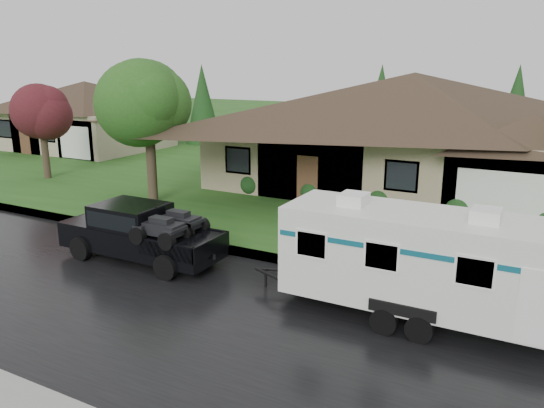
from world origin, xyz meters
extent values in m
plane|color=#225019|center=(0.00, 0.00, 0.00)|extent=(140.00, 140.00, 0.00)
cube|color=black|center=(0.00, -2.00, 0.01)|extent=(140.00, 8.00, 0.01)
cube|color=gray|center=(0.00, 2.25, 0.07)|extent=(140.00, 0.50, 0.15)
cube|color=#225019|center=(0.00, 15.00, 0.07)|extent=(140.00, 26.00, 0.15)
cube|color=gray|center=(2.00, 14.00, 1.65)|extent=(18.00, 10.00, 3.00)
pyramid|color=#33251B|center=(2.00, 14.00, 5.75)|extent=(19.44, 10.80, 2.60)
cube|color=gray|center=(7.40, 11.00, 1.50)|extent=(5.76, 4.00, 2.70)
cube|color=tan|center=(-22.00, 16.00, 1.55)|extent=(10.00, 8.00, 2.80)
pyramid|color=#33251B|center=(-22.00, 16.00, 4.95)|extent=(10.80, 8.64, 2.00)
cube|color=tan|center=(-19.00, 14.00, 1.41)|extent=(3.20, 4.00, 2.52)
cylinder|color=#382B1E|center=(-7.39, 5.89, 1.56)|extent=(0.43, 0.43, 2.82)
sphere|color=#2F6521|center=(-7.39, 5.89, 4.65)|extent=(3.89, 3.89, 3.89)
cylinder|color=#382B1E|center=(-15.86, 7.19, 1.26)|extent=(0.37, 0.37, 2.21)
sphere|color=#541A20|center=(-15.86, 7.19, 3.68)|extent=(3.06, 3.06, 3.06)
sphere|color=#143814|center=(-4.30, 9.30, 0.65)|extent=(1.00, 1.00, 1.00)
sphere|color=#143814|center=(-1.15, 9.30, 0.65)|extent=(1.00, 1.00, 1.00)
sphere|color=#143814|center=(2.00, 9.30, 0.65)|extent=(1.00, 1.00, 1.00)
sphere|color=#143814|center=(5.15, 9.30, 0.65)|extent=(1.00, 1.00, 1.00)
cube|color=black|center=(-3.12, 0.28, 0.71)|extent=(5.46, 1.82, 0.78)
cube|color=black|center=(-5.12, 0.28, 0.96)|extent=(1.46, 1.77, 0.32)
cube|color=black|center=(-3.48, 0.28, 1.41)|extent=(2.18, 1.71, 0.82)
cube|color=black|center=(-3.48, 0.28, 1.46)|extent=(2.00, 1.75, 0.50)
cube|color=black|center=(-1.39, 0.28, 0.89)|extent=(2.00, 1.73, 0.05)
cylinder|color=black|center=(-4.85, -0.61, 0.38)|extent=(0.76, 0.29, 0.76)
cylinder|color=black|center=(-4.85, 1.17, 0.38)|extent=(0.76, 0.29, 0.76)
cylinder|color=black|center=(-1.39, -0.61, 0.38)|extent=(0.76, 0.29, 0.76)
cylinder|color=black|center=(-1.39, 1.17, 0.38)|extent=(0.76, 0.29, 0.76)
cube|color=silver|center=(5.58, 0.28, 1.62)|extent=(6.37, 2.18, 2.23)
cube|color=black|center=(5.58, 0.28, 0.36)|extent=(6.73, 1.09, 0.13)
cube|color=#0E5064|center=(5.58, 0.28, 2.11)|extent=(6.24, 2.20, 0.13)
cube|color=white|center=(3.94, 0.28, 2.88)|extent=(0.64, 0.73, 0.29)
cube|color=white|center=(7.04, 0.28, 2.88)|extent=(0.64, 0.73, 0.29)
cylinder|color=black|center=(5.17, -0.79, 0.32)|extent=(0.64, 0.22, 0.64)
cylinder|color=black|center=(5.17, 1.35, 0.32)|extent=(0.64, 0.22, 0.64)
cylinder|color=black|center=(5.99, -0.79, 0.32)|extent=(0.64, 0.22, 0.64)
cylinder|color=black|center=(5.99, 1.35, 0.32)|extent=(0.64, 0.22, 0.64)
camera|label=1|loc=(8.16, -11.94, 6.12)|focal=35.00mm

